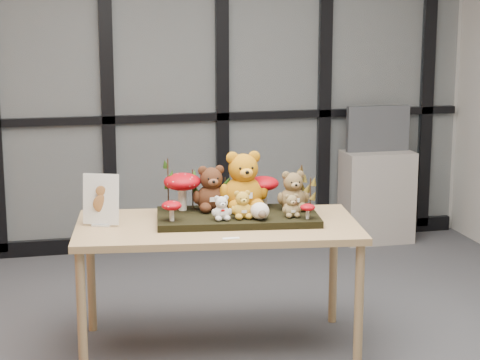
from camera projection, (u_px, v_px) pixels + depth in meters
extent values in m
plane|color=#B3B0A9|center=(165.00, 73.00, 6.75)|extent=(5.00, 0.00, 5.00)
plane|color=#B3B0A9|center=(478.00, 250.00, 1.99)|extent=(5.00, 0.00, 5.00)
cube|color=#2D383F|center=(165.00, 73.00, 6.73)|extent=(4.90, 0.02, 2.70)
cube|color=black|center=(168.00, 240.00, 7.00)|extent=(4.90, 0.06, 0.12)
cube|color=black|center=(166.00, 118.00, 6.80)|extent=(4.90, 0.06, 0.06)
cube|color=black|center=(107.00, 74.00, 6.63)|extent=(0.10, 0.06, 2.70)
cube|color=black|center=(222.00, 72.00, 6.83)|extent=(0.10, 0.06, 2.70)
cube|color=black|center=(325.00, 70.00, 7.01)|extent=(0.10, 0.06, 2.70)
cube|color=black|center=(428.00, 68.00, 7.21)|extent=(0.10, 0.06, 2.70)
cube|color=#A87F5B|center=(217.00, 227.00, 4.84)|extent=(1.66, 0.98, 0.04)
cylinder|color=#A87F5B|center=(82.00, 316.00, 4.52)|extent=(0.05, 0.05, 0.70)
cylinder|color=#A87F5B|center=(91.00, 275.00, 5.18)|extent=(0.05, 0.05, 0.70)
cylinder|color=#A87F5B|center=(359.00, 306.00, 4.65)|extent=(0.05, 0.05, 0.70)
cylinder|color=#A87F5B|center=(333.00, 268.00, 5.32)|extent=(0.05, 0.05, 0.70)
cube|color=black|center=(237.00, 217.00, 4.90)|extent=(0.95, 0.57, 0.04)
cube|color=silver|center=(102.00, 225.00, 4.80)|extent=(0.12, 0.09, 0.01)
cube|color=white|center=(101.00, 199.00, 4.77)|extent=(0.20, 0.11, 0.28)
ellipsoid|color=brown|center=(101.00, 204.00, 4.77)|extent=(0.09, 0.01, 0.10)
ellipsoid|color=brown|center=(101.00, 191.00, 4.75)|extent=(0.06, 0.01, 0.06)
cube|color=white|center=(231.00, 238.00, 4.54)|extent=(0.09, 0.03, 0.00)
cube|color=#A0978F|center=(377.00, 197.00, 7.12)|extent=(0.56, 0.33, 0.75)
cube|color=#494B50|center=(378.00, 129.00, 7.02)|extent=(0.52, 0.05, 0.37)
cube|color=black|center=(379.00, 129.00, 7.00)|extent=(0.46, 0.00, 0.30)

